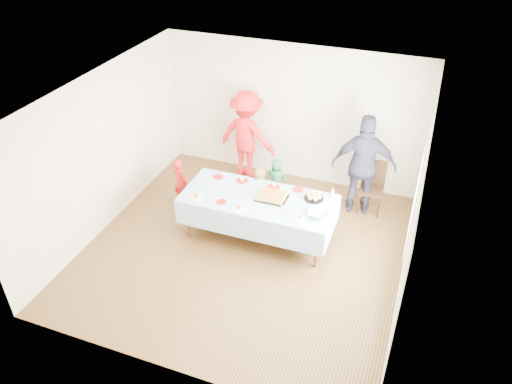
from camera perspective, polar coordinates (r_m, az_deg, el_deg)
ground at (r=8.30m, az=-1.33°, el=-6.52°), size 5.00×5.00×0.00m
room_walls at (r=7.27m, az=-1.10°, el=4.11°), size 5.04×5.04×2.72m
party_table at (r=8.14m, az=0.26°, el=-0.99°), size 2.50×1.10×0.78m
birthday_cake at (r=8.08m, az=1.85°, el=-0.48°), size 0.49×0.38×0.09m
rolls_tray at (r=8.12m, az=6.63°, el=-0.54°), size 0.32×0.32×0.10m
punch_bowl at (r=7.75m, az=7.14°, el=-2.48°), size 0.33×0.33×0.08m
party_hat at (r=8.19m, az=8.74°, el=0.01°), size 0.11×0.11×0.18m
fork_pile at (r=7.80m, az=3.45°, el=-2.04°), size 0.24×0.18×0.07m
plate_red_far_a at (r=8.66m, az=-4.34°, el=1.73°), size 0.18×0.18×0.01m
plate_red_far_b at (r=8.54m, az=-1.59°, el=1.29°), size 0.20×0.20×0.01m
plate_red_far_c at (r=8.39m, az=2.07°, el=0.62°), size 0.20×0.20×0.01m
plate_red_far_d at (r=8.33m, az=4.83°, el=0.28°), size 0.18×0.18×0.01m
plate_red_near at (r=8.03m, az=-3.95°, el=-1.13°), size 0.17×0.17×0.01m
plate_white_left at (r=8.18m, az=-6.86°, el=-0.59°), size 0.22×0.22×0.01m
plate_white_mid at (r=7.86m, az=-1.98°, el=-1.90°), size 0.20×0.20×0.01m
plate_white_right at (r=7.69m, az=5.01°, el=-2.95°), size 0.20×0.20×0.01m
dining_chair at (r=9.17m, az=13.18°, el=0.95°), size 0.43×0.43×0.96m
toddler_left at (r=9.28m, az=-8.66°, el=1.28°), size 0.38×0.32×0.88m
toddler_mid at (r=9.32m, az=2.30°, el=1.52°), size 0.43×0.33×0.80m
toddler_right at (r=8.81m, az=0.35°, el=0.06°), size 0.57×0.52×0.96m
adult_left at (r=9.76m, az=-1.05°, el=6.51°), size 1.25×0.82×1.80m
adult_right at (r=8.85m, az=12.22°, el=2.96°), size 1.16×0.61×1.90m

